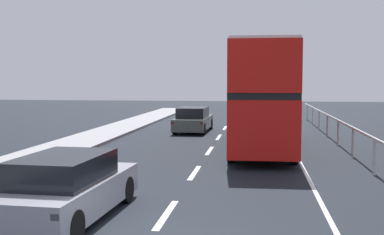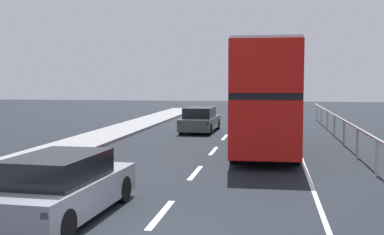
{
  "view_description": "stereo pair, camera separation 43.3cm",
  "coord_description": "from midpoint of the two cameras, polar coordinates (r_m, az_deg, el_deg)",
  "views": [
    {
      "loc": [
        2.0,
        -8.51,
        3.01
      ],
      "look_at": [
        0.03,
        6.04,
        1.87
      ],
      "focal_mm": 45.41,
      "sensor_mm": 36.0,
      "label": 1
    },
    {
      "loc": [
        2.43,
        -8.45,
        3.01
      ],
      "look_at": [
        0.03,
        6.04,
        1.87
      ],
      "focal_mm": 45.41,
      "sensor_mm": 36.0,
      "label": 2
    }
  ],
  "objects": [
    {
      "name": "double_decker_bus_red",
      "position": [
        20.92,
        9.2,
        2.66
      ],
      "size": [
        2.61,
        10.09,
        4.45
      ],
      "rotation": [
        0.0,
        0.0,
        0.01
      ],
      "color": "red",
      "rests_on": "ground"
    },
    {
      "name": "lane_paint_markings",
      "position": [
        16.94,
        9.22,
        -5.83
      ],
      "size": [
        3.71,
        46.0,
        0.01
      ],
      "color": "silver",
      "rests_on": "ground"
    },
    {
      "name": "bridge_side_railing",
      "position": [
        17.93,
        20.47,
        -2.41
      ],
      "size": [
        0.1,
        42.0,
        1.19
      ],
      "color": "#B6B2B0",
      "rests_on": "ground"
    },
    {
      "name": "hatchback_car_near",
      "position": [
        10.96,
        -13.9,
        -7.95
      ],
      "size": [
        1.98,
        4.57,
        1.42
      ],
      "rotation": [
        0.0,
        0.0,
        -0.05
      ],
      "color": "gray",
      "rests_on": "ground"
    },
    {
      "name": "sedan_car_ahead",
      "position": [
        28.14,
        1.4,
        -0.29
      ],
      "size": [
        1.91,
        4.61,
        1.43
      ],
      "rotation": [
        0.0,
        0.0,
        -0.03
      ],
      "color": "#47534C",
      "rests_on": "ground"
    }
  ]
}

